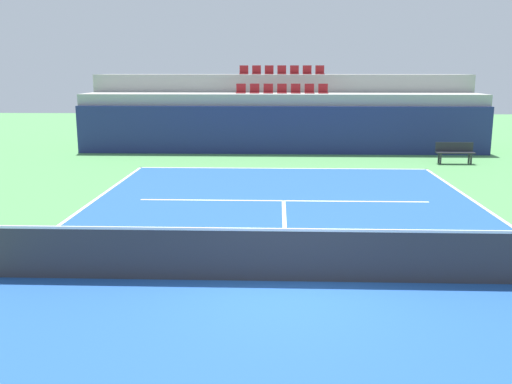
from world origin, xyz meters
The scene contains 12 objects.
ground_plane centered at (0.00, 0.00, 0.00)m, with size 80.00×80.00×0.00m, color #4C8C4C.
court_surface centered at (0.00, 0.00, 0.01)m, with size 11.00×24.00×0.01m, color #1E4C99.
baseline_far centered at (0.00, 11.95, 0.01)m, with size 11.00×0.10×0.00m, color white.
service_line_far centered at (0.00, 6.40, 0.01)m, with size 8.26×0.10×0.00m, color white.
centre_service_line centered at (0.00, 3.20, 0.01)m, with size 0.10×6.40×0.00m, color white.
back_wall centered at (0.00, 15.91, 1.06)m, with size 18.38×0.30×2.12m, color navy.
stands_tier_lower centered at (0.00, 17.26, 1.31)m, with size 18.38×2.40×2.62m, color #9E9E99.
stands_tier_upper centered at (0.00, 19.66, 1.74)m, with size 18.38×2.40×3.47m, color #9E9E99.
seating_row_lower centered at (0.00, 17.35, 2.75)m, with size 4.25×0.44×0.44m.
seating_row_upper centered at (0.00, 19.75, 3.60)m, with size 4.25×0.44×0.44m.
tennis_net centered at (0.00, 0.00, 0.51)m, with size 11.08×0.08×1.07m.
player_bench centered at (6.91, 13.42, 0.51)m, with size 1.50×0.40×0.85m.
Camera 1 is at (-0.19, -9.67, 3.69)m, focal length 40.33 mm.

